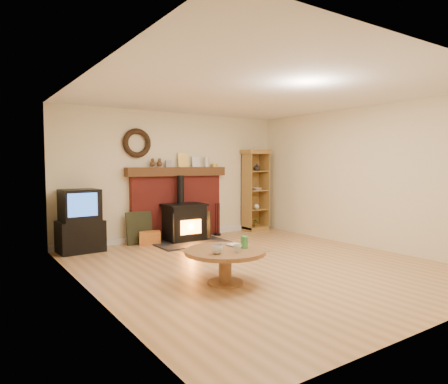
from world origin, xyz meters
TOP-DOWN VIEW (x-y plane):
  - ground at (0.00, 0.00)m, footprint 5.50×5.50m
  - room_shell at (-0.02, 0.09)m, footprint 5.02×5.52m
  - chimney_breast at (0.00, 2.67)m, footprint 2.20×0.22m
  - wood_stove at (-0.03, 2.27)m, footprint 1.40×1.00m
  - area_rug at (0.19, 1.21)m, footprint 1.60×1.21m
  - tv_unit at (-2.01, 2.47)m, footprint 0.78×0.57m
  - curio_cabinet at (1.95, 2.55)m, footprint 0.60×0.43m
  - firelog_box at (-0.74, 2.40)m, footprint 0.46×0.37m
  - leaning_painting at (-0.88, 2.55)m, footprint 0.52×0.14m
  - fire_tools at (0.89, 2.50)m, footprint 0.16×0.16m
  - coffee_table at (-0.95, -0.51)m, footprint 1.05×1.05m

SIDE VIEW (x-z plane):
  - ground at x=0.00m, z-range 0.00..0.00m
  - area_rug at x=0.19m, z-range 0.00..0.01m
  - firelog_box at x=-0.74m, z-range 0.00..0.25m
  - fire_tools at x=0.89m, z-range -0.22..0.48m
  - leaning_painting at x=-0.88m, z-range 0.00..0.63m
  - coffee_table at x=-0.95m, z-range 0.06..0.66m
  - wood_stove at x=-0.03m, z-range -0.29..1.02m
  - tv_unit at x=-2.01m, z-range -0.02..1.08m
  - chimney_breast at x=0.00m, z-range -0.09..1.69m
  - curio_cabinet at x=1.95m, z-range 0.00..1.88m
  - room_shell at x=-0.02m, z-range 0.41..3.02m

